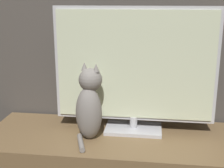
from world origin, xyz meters
The scene contains 2 objects.
tv centered at (0.07, 0.99, 0.85)m, with size 0.91×0.20×0.71m.
cat centered at (-0.17, 0.86, 0.67)m, with size 0.18×0.28×0.42m.
Camera 1 is at (0.16, -0.71, 1.24)m, focal length 50.00 mm.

